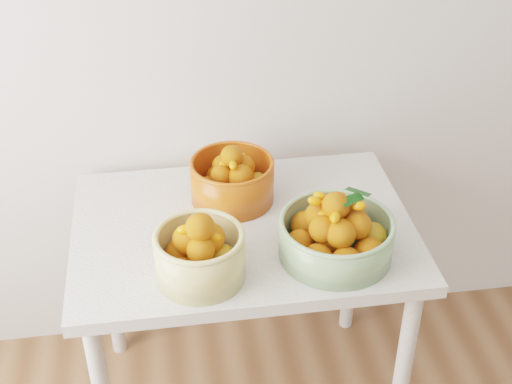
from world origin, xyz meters
TOP-DOWN VIEW (x-y plane):
  - table at (-0.26, 1.60)m, footprint 1.00×0.70m
  - bowl_cream at (-0.40, 1.39)m, footprint 0.27×0.27m
  - bowl_green at (-0.02, 1.43)m, footprint 0.42×0.42m
  - bowl_orange at (-0.27, 1.74)m, footprint 0.34×0.34m

SIDE VIEW (x-z plane):
  - table at x=-0.26m, z-range 0.28..1.03m
  - bowl_green at x=-0.02m, z-range 0.72..0.92m
  - bowl_orange at x=-0.27m, z-range 0.73..0.92m
  - bowl_cream at x=-0.40m, z-range 0.73..0.93m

